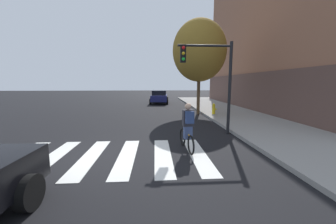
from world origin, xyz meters
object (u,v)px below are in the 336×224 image
street_tree_near (199,51)px  fire_hydrant (214,109)px  traffic_light_near (212,72)px  sedan_mid (159,97)px  cyclist (188,127)px

street_tree_near → fire_hydrant: bearing=-45.9°
fire_hydrant → street_tree_near: (-0.93, 0.96, 4.20)m
traffic_light_near → sedan_mid: bearing=98.0°
cyclist → fire_hydrant: bearing=67.0°
sedan_mid → fire_hydrant: sedan_mid is taller
sedan_mid → traffic_light_near: traffic_light_near is taller
cyclist → street_tree_near: size_ratio=0.24×
cyclist → traffic_light_near: 3.35m
sedan_mid → street_tree_near: bearing=-72.0°
sedan_mid → cyclist: (0.59, -16.87, 0.05)m
cyclist → traffic_light_near: bearing=57.0°
sedan_mid → traffic_light_near: size_ratio=1.08×
street_tree_near → sedan_mid: bearing=108.0°
cyclist → street_tree_near: 9.45m
traffic_light_near → street_tree_near: (0.73, 6.08, 1.87)m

